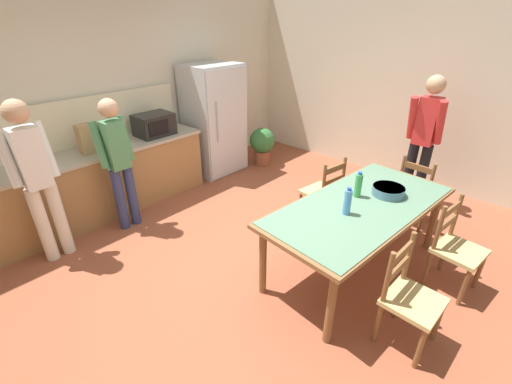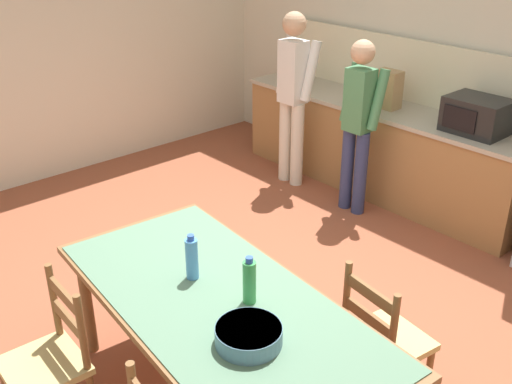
% 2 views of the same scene
% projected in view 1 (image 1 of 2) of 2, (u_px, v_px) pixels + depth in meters
% --- Properties ---
extents(ground_plane, '(8.32, 8.32, 0.00)m').
position_uv_depth(ground_plane, '(257.00, 260.00, 3.79)').
color(ground_plane, brown).
extents(wall_back, '(6.52, 0.12, 2.90)m').
position_uv_depth(wall_back, '(114.00, 93.00, 4.70)').
color(wall_back, beige).
rests_on(wall_back, ground).
extents(wall_right, '(0.12, 5.20, 2.90)m').
position_uv_depth(wall_right, '(399.00, 85.00, 5.25)').
color(wall_right, beige).
rests_on(wall_right, ground).
extents(kitchen_counter, '(3.14, 0.66, 0.89)m').
position_uv_depth(kitchen_counter, '(93.00, 185.00, 4.44)').
color(kitchen_counter, '#9E7042').
rests_on(kitchen_counter, ground).
extents(counter_splashback, '(3.10, 0.03, 0.60)m').
position_uv_depth(counter_splashback, '(69.00, 125.00, 4.28)').
color(counter_splashback, beige).
rests_on(counter_splashback, kitchen_counter).
extents(refrigerator, '(0.85, 0.73, 1.75)m').
position_uv_depth(refrigerator, '(214.00, 120.00, 5.59)').
color(refrigerator, silver).
rests_on(refrigerator, ground).
extents(microwave, '(0.50, 0.39, 0.30)m').
position_uv_depth(microwave, '(154.00, 125.00, 4.81)').
color(microwave, black).
rests_on(microwave, kitchen_counter).
extents(paper_bag, '(0.24, 0.16, 0.36)m').
position_uv_depth(paper_bag, '(89.00, 138.00, 4.19)').
color(paper_bag, tan).
rests_on(paper_bag, kitchen_counter).
extents(dining_table, '(2.18, 1.16, 0.78)m').
position_uv_depth(dining_table, '(360.00, 211.00, 3.35)').
color(dining_table, brown).
rests_on(dining_table, ground).
extents(bottle_near_centre, '(0.07, 0.07, 0.27)m').
position_uv_depth(bottle_near_centre, '(348.00, 202.00, 3.10)').
color(bottle_near_centre, '#4C8ED6').
rests_on(bottle_near_centre, dining_table).
extents(bottle_off_centre, '(0.07, 0.07, 0.27)m').
position_uv_depth(bottle_off_centre, '(358.00, 185.00, 3.40)').
color(bottle_off_centre, green).
rests_on(bottle_off_centre, dining_table).
extents(serving_bowl, '(0.32, 0.32, 0.09)m').
position_uv_depth(serving_bowl, '(388.00, 190.00, 3.47)').
color(serving_bowl, slate).
rests_on(serving_bowl, dining_table).
extents(chair_side_far_right, '(0.47, 0.46, 0.91)m').
position_uv_depth(chair_side_far_right, '(324.00, 192.00, 4.27)').
color(chair_side_far_right, brown).
rests_on(chair_side_far_right, ground).
extents(chair_head_end, '(0.44, 0.46, 0.91)m').
position_uv_depth(chair_head_end, '(417.00, 192.00, 4.28)').
color(chair_head_end, brown).
rests_on(chair_head_end, ground).
extents(chair_side_near_left, '(0.44, 0.42, 0.91)m').
position_uv_depth(chair_side_near_left, '(409.00, 298.00, 2.68)').
color(chair_side_near_left, brown).
rests_on(chair_side_near_left, ground).
extents(chair_side_near_right, '(0.47, 0.45, 0.91)m').
position_uv_depth(chair_side_near_right, '(456.00, 248.00, 3.25)').
color(chair_side_near_right, brown).
rests_on(chair_side_near_right, ground).
extents(person_at_sink, '(0.44, 0.30, 1.74)m').
position_uv_depth(person_at_sink, '(36.00, 176.00, 3.43)').
color(person_at_sink, silver).
rests_on(person_at_sink, ground).
extents(person_at_counter, '(0.41, 0.28, 1.61)m').
position_uv_depth(person_at_counter, '(118.00, 159.00, 4.01)').
color(person_at_counter, navy).
rests_on(person_at_counter, ground).
extents(person_by_table, '(0.31, 0.44, 1.76)m').
position_uv_depth(person_by_table, '(424.00, 136.00, 4.52)').
color(person_by_table, black).
rests_on(person_by_table, ground).
extents(potted_plant, '(0.44, 0.44, 0.67)m').
position_uv_depth(potted_plant, '(262.00, 144.00, 6.02)').
color(potted_plant, brown).
rests_on(potted_plant, ground).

